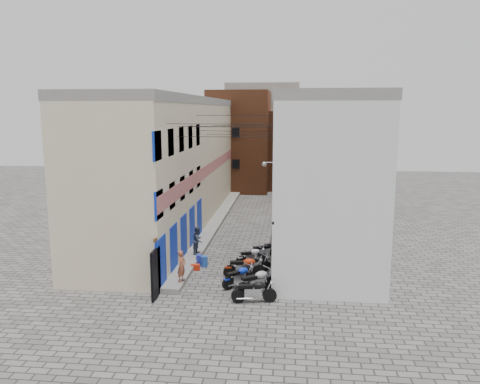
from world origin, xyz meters
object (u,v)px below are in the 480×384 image
(person_a, at_px, (182,266))
(water_jug_far, at_px, (199,260))
(motorcycle_f, at_px, (252,255))
(motorcycle_b, at_px, (257,280))
(motorcycle_d, at_px, (245,266))
(motorcycle_a, at_px, (254,290))
(motorcycle_e, at_px, (256,263))
(motorcycle_c, at_px, (239,275))
(person_b, at_px, (198,240))
(red_crate, at_px, (195,267))
(water_jug_near, at_px, (204,261))
(motorcycle_g, at_px, (264,250))

(person_a, xyz_separation_m, water_jug_far, (0.17, 3.21, -0.73))
(motorcycle_f, distance_m, water_jug_far, 2.83)
(motorcycle_b, distance_m, motorcycle_d, 2.07)
(motorcycle_a, relative_size, motorcycle_b, 0.90)
(motorcycle_d, distance_m, motorcycle_e, 1.01)
(motorcycle_d, bearing_deg, person_a, -70.82)
(motorcycle_c, relative_size, motorcycle_f, 1.06)
(motorcycle_e, height_order, person_b, person_b)
(motorcycle_b, distance_m, motorcycle_e, 2.83)
(motorcycle_e, bearing_deg, person_b, -150.54)
(red_crate, bearing_deg, motorcycle_c, -39.19)
(motorcycle_e, xyz_separation_m, motorcycle_f, (-0.31, 1.16, 0.03))
(water_jug_near, bearing_deg, motorcycle_a, -55.66)
(motorcycle_a, bearing_deg, motorcycle_c, -163.53)
(motorcycle_c, bearing_deg, motorcycle_a, -17.01)
(motorcycle_b, xyz_separation_m, motorcycle_d, (-0.74, 1.94, -0.02))
(motorcycle_d, xyz_separation_m, water_jug_far, (-2.62, 1.77, -0.34))
(motorcycle_a, distance_m, motorcycle_g, 5.97)
(motorcycle_a, xyz_separation_m, red_crate, (-3.34, 3.80, -0.43))
(motorcycle_c, height_order, person_b, person_b)
(motorcycle_d, distance_m, person_b, 4.09)
(water_jug_near, bearing_deg, red_crate, -123.95)
(motorcycle_f, height_order, water_jug_near, motorcycle_f)
(motorcycle_f, distance_m, person_a, 4.60)
(motorcycle_g, distance_m, water_jug_far, 3.65)
(motorcycle_a, xyz_separation_m, water_jug_far, (-3.31, 4.68, -0.31))
(motorcycle_d, height_order, water_jug_far, motorcycle_d)
(motorcycle_d, bearing_deg, water_jug_far, -132.14)
(person_a, height_order, person_b, person_b)
(motorcycle_b, height_order, motorcycle_e, motorcycle_b)
(person_a, height_order, water_jug_far, person_a)
(motorcycle_g, relative_size, water_jug_far, 3.50)
(motorcycle_d, xyz_separation_m, water_jug_near, (-2.28, 1.44, -0.32))
(motorcycle_a, bearing_deg, water_jug_near, -154.34)
(motorcycle_d, xyz_separation_m, red_crate, (-2.64, 0.90, -0.47))
(motorcycle_d, bearing_deg, water_jug_near, -130.43)
(motorcycle_g, bearing_deg, motorcycle_b, -27.61)
(motorcycle_d, height_order, motorcycle_f, motorcycle_d)
(person_a, bearing_deg, water_jug_far, 13.08)
(motorcycle_e, bearing_deg, motorcycle_b, -24.78)
(motorcycle_c, distance_m, red_crate, 3.27)
(motorcycle_a, distance_m, motorcycle_e, 3.79)
(motorcycle_b, xyz_separation_m, water_jug_near, (-3.01, 3.38, -0.34))
(motorcycle_b, relative_size, water_jug_far, 4.15)
(motorcycle_c, relative_size, motorcycle_d, 0.90)
(motorcycle_b, xyz_separation_m, motorcycle_e, (-0.25, 2.81, -0.15))
(motorcycle_a, xyz_separation_m, water_jug_near, (-2.97, 4.35, -0.28))
(red_crate, bearing_deg, person_b, 96.78)
(motorcycle_g, bearing_deg, person_b, -114.08)
(water_jug_far, bearing_deg, motorcycle_b, -47.84)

